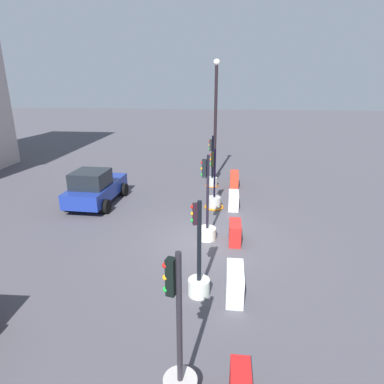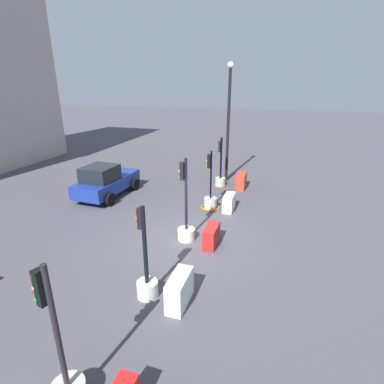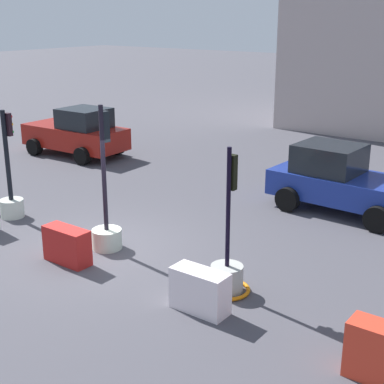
% 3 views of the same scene
% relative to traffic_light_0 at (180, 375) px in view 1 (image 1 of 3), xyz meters
% --- Properties ---
extents(ground_plane, '(120.00, 120.00, 0.00)m').
position_rel_traffic_light_0_xyz_m(ground_plane, '(6.63, -0.22, -0.60)').
color(ground_plane, '#48464E').
extents(traffic_light_0, '(0.64, 0.64, 3.12)m').
position_rel_traffic_light_0_xyz_m(traffic_light_0, '(0.00, 0.00, 0.00)').
color(traffic_light_0, '#B2ACA9').
rests_on(traffic_light_0, ground_plane).
extents(traffic_light_1, '(0.61, 0.61, 2.80)m').
position_rel_traffic_light_0_xyz_m(traffic_light_1, '(3.27, -0.07, -0.02)').
color(traffic_light_1, beige).
rests_on(traffic_light_1, ground_plane).
extents(traffic_light_2, '(0.67, 0.67, 3.25)m').
position_rel_traffic_light_0_xyz_m(traffic_light_2, '(6.71, -0.07, 0.00)').
color(traffic_light_2, silver).
rests_on(traffic_light_2, ground_plane).
extents(traffic_light_3, '(0.91, 0.91, 2.82)m').
position_rel_traffic_light_0_xyz_m(traffic_light_3, '(10.01, -0.20, -0.20)').
color(traffic_light_3, '#ACADA6').
rests_on(traffic_light_3, ground_plane).
extents(traffic_light_4, '(0.76, 0.76, 2.87)m').
position_rel_traffic_light_0_xyz_m(traffic_light_4, '(13.38, 0.06, -0.09)').
color(traffic_light_4, '#ABB2A8').
rests_on(traffic_light_4, ground_plane).
extents(construction_barrier_1, '(1.14, 0.46, 0.90)m').
position_rel_traffic_light_0_xyz_m(construction_barrier_1, '(3.23, -1.06, -0.15)').
color(construction_barrier_1, silver).
rests_on(construction_barrier_1, ground_plane).
extents(construction_barrier_2, '(1.08, 0.43, 0.77)m').
position_rel_traffic_light_0_xyz_m(construction_barrier_2, '(6.57, -1.12, -0.21)').
color(construction_barrier_2, red).
rests_on(construction_barrier_2, ground_plane).
extents(construction_barrier_3, '(1.06, 0.46, 0.78)m').
position_rel_traffic_light_0_xyz_m(construction_barrier_3, '(10.03, -1.11, -0.21)').
color(construction_barrier_3, white).
rests_on(construction_barrier_3, ground_plane).
extents(construction_barrier_4, '(1.09, 0.46, 0.87)m').
position_rel_traffic_light_0_xyz_m(construction_barrier_4, '(13.34, -1.19, -0.16)').
color(construction_barrier_4, red).
rests_on(construction_barrier_4, ground_plane).
extents(car_blue_estate, '(4.02, 2.22, 1.75)m').
position_rel_traffic_light_0_xyz_m(car_blue_estate, '(9.91, 5.50, 0.23)').
color(car_blue_estate, navy).
rests_on(car_blue_estate, ground_plane).
extents(street_lamp_post, '(0.36, 0.36, 6.84)m').
position_rel_traffic_light_0_xyz_m(street_lamp_post, '(14.80, -0.01, 3.29)').
color(street_lamp_post, black).
rests_on(street_lamp_post, ground_plane).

